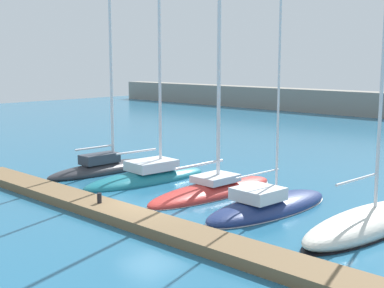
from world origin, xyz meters
TOP-DOWN VIEW (x-y plane):
  - ground_plane at (0.00, 0.00)m, footprint 120.00×120.00m
  - dock_pier at (0.00, -1.60)m, footprint 24.09×1.71m
  - sailboat_charcoal_nearest at (-8.20, 3.67)m, footprint 2.11×7.57m
  - sailboat_teal_second at (-4.65, 3.95)m, footprint 3.10×8.01m
  - sailboat_red_third at (-0.07, 4.26)m, footprint 2.48×8.43m
  - sailboat_navy_fourth at (3.73, 3.64)m, footprint 2.79×7.64m
  - sailboat_ivory_fifth at (8.08, 4.13)m, footprint 2.58×8.17m
  - dock_bollard at (-1.45, -1.60)m, footprint 0.20×0.20m

SIDE VIEW (x-z plane):
  - ground_plane at x=0.00m, z-range 0.00..0.00m
  - dock_pier at x=0.00m, z-range 0.00..0.41m
  - sailboat_teal_second at x=-4.65m, z-range -6.39..6.86m
  - sailboat_navy_fourth at x=3.73m, z-range -7.37..7.89m
  - sailboat_ivory_fifth at x=8.08m, z-range -6.56..7.21m
  - sailboat_red_third at x=-0.07m, z-range -8.78..9.50m
  - sailboat_charcoal_nearest at x=-8.20m, z-range -6.75..7.52m
  - dock_bollard at x=-1.45m, z-range 0.41..0.85m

